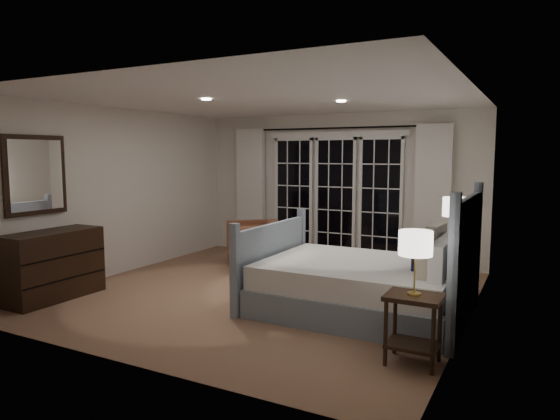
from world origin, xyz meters
The scene contains 20 objects.
floor centered at (0.00, 0.00, 0.00)m, with size 5.00×5.00×0.00m, color #8B604B.
ceiling centered at (0.00, 0.00, 2.50)m, with size 5.00×5.00×0.00m, color white.
wall_left centered at (-2.50, 0.00, 1.25)m, with size 0.02×5.00×2.50m, color silver.
wall_right centered at (2.50, 0.00, 1.25)m, with size 0.02×5.00×2.50m, color silver.
wall_back centered at (0.00, 2.50, 1.25)m, with size 5.00×0.02×2.50m, color silver.
wall_front centered at (0.00, -2.50, 1.25)m, with size 5.00×0.02×2.50m, color silver.
french_doors centered at (0.00, 2.46, 1.09)m, with size 2.50×0.04×2.20m.
curtain_rod centered at (0.00, 2.40, 2.25)m, with size 0.03×0.03×3.50m, color black.
curtain_left centered at (-1.65, 2.38, 1.15)m, with size 0.55×0.10×2.25m, color white.
curtain_right centered at (1.65, 2.38, 1.15)m, with size 0.55×0.10×2.25m, color white.
downlight_a centered at (0.80, 0.60, 2.49)m, with size 0.12×0.12×0.01m, color white.
downlight_b centered at (-0.60, -0.40, 2.49)m, with size 0.12×0.12×0.01m, color white.
bed centered at (1.41, -0.17, 0.34)m, with size 2.35×1.70×1.38m.
nightstand_left centered at (2.23, -1.33, 0.40)m, with size 0.47×0.38×0.61m.
nightstand_right centered at (2.21, 1.00, 0.42)m, with size 0.49×0.39×0.64m.
lamp_left centered at (2.23, -1.33, 1.05)m, with size 0.29×0.29×0.56m.
lamp_right centered at (2.21, 1.00, 1.15)m, with size 0.33×0.33×0.63m.
armchair centered at (-0.80, 1.11, 0.38)m, with size 0.82×0.84×0.77m, color brown.
dresser centered at (-2.23, -1.46, 0.43)m, with size 0.51×1.21×0.86m.
mirror centered at (-2.47, -1.46, 1.55)m, with size 0.05×0.85×1.00m.
Camera 1 is at (3.16, -5.55, 1.81)m, focal length 32.00 mm.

